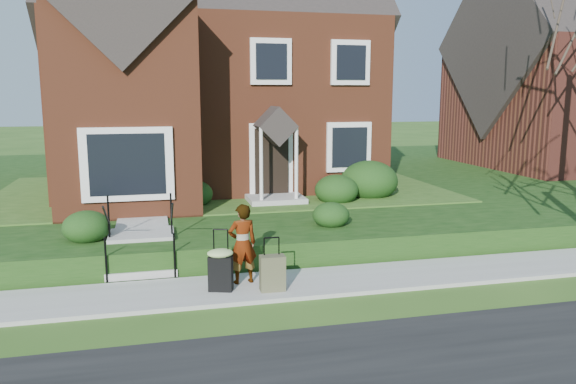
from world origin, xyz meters
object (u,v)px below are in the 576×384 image
object	(u,v)px
woman	(242,244)
suitcase_black	(221,267)
front_steps	(142,247)
suitcase_olive	(272,273)

from	to	relation	value
woman	suitcase_black	size ratio (longest dim) A/B	1.34
woman	front_steps	bearing A→B (deg)	-50.06
front_steps	suitcase_olive	bearing A→B (deg)	-42.67
woman	suitcase_black	distance (m)	0.66
suitcase_black	front_steps	bearing A→B (deg)	144.23
suitcase_black	woman	bearing A→B (deg)	53.29
front_steps	suitcase_black	bearing A→B (deg)	-53.71
front_steps	suitcase_black	size ratio (longest dim) A/B	1.74
woman	suitcase_black	bearing A→B (deg)	25.87
front_steps	woman	world-z (taller)	woman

